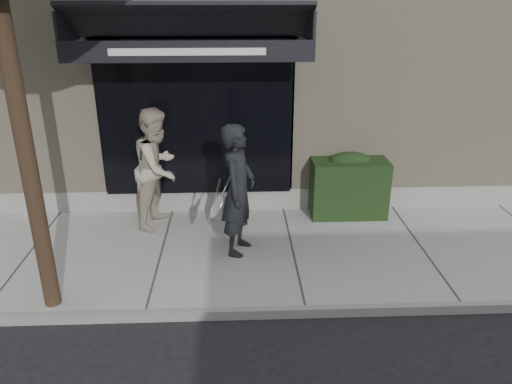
{
  "coord_description": "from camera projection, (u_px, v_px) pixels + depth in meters",
  "views": [
    {
      "loc": [
        -0.84,
        -6.74,
        3.84
      ],
      "look_at": [
        -0.54,
        0.6,
        0.82
      ],
      "focal_mm": 35.0,
      "sensor_mm": 36.0,
      "label": 1
    }
  ],
  "objects": [
    {
      "name": "curb",
      "position": [
        306.0,
        312.0,
        6.26
      ],
      "size": [
        20.0,
        0.1,
        0.14
      ],
      "primitive_type": "cube",
      "color": "gray",
      "rests_on": "ground"
    },
    {
      "name": "building_facade",
      "position": [
        271.0,
        40.0,
        11.26
      ],
      "size": [
        14.3,
        8.04,
        5.64
      ],
      "color": "#B6A88A",
      "rests_on": "ground"
    },
    {
      "name": "pedestrian_back",
      "position": [
        158.0,
        168.0,
        8.14
      ],
      "size": [
        1.05,
        1.17,
        1.99
      ],
      "color": "#C0AF9A",
      "rests_on": "sidewalk"
    },
    {
      "name": "ground",
      "position": [
        292.0,
        255.0,
        7.72
      ],
      "size": [
        80.0,
        80.0,
        0.0
      ],
      "primitive_type": "plane",
      "color": "black",
      "rests_on": "ground"
    },
    {
      "name": "sidewalk",
      "position": [
        292.0,
        252.0,
        7.7
      ],
      "size": [
        20.0,
        3.0,
        0.12
      ],
      "primitive_type": "cube",
      "color": "#9A9995",
      "rests_on": "ground"
    },
    {
      "name": "hedge",
      "position": [
        348.0,
        185.0,
        8.67
      ],
      "size": [
        1.3,
        0.7,
        1.14
      ],
      "color": "black",
      "rests_on": "sidewalk"
    },
    {
      "name": "pedestrian_front",
      "position": [
        238.0,
        190.0,
        7.26
      ],
      "size": [
        0.82,
        0.96,
        1.97
      ],
      "color": "black",
      "rests_on": "sidewalk"
    }
  ]
}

